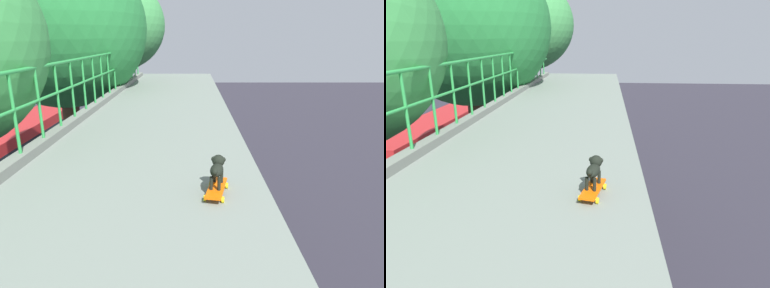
{
  "view_description": "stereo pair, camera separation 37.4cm",
  "coord_description": "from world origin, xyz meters",
  "views": [
    {
      "loc": [
        2.05,
        -0.59,
        7.58
      ],
      "look_at": [
        2.06,
        3.87,
        6.18
      ],
      "focal_mm": 31.69,
      "sensor_mm": 36.0,
      "label": 1
    },
    {
      "loc": [
        2.42,
        -0.58,
        7.58
      ],
      "look_at": [
        2.06,
        3.87,
        6.18
      ],
      "focal_mm": 31.69,
      "sensor_mm": 36.0,
      "label": 2
    }
  ],
  "objects": [
    {
      "name": "small_dog",
      "position": [
        2.32,
        2.78,
        6.26
      ],
      "size": [
        0.2,
        0.38,
        0.31
      ],
      "color": "black",
      "rests_on": "toy_skateboard"
    },
    {
      "name": "toy_skateboard",
      "position": [
        2.31,
        2.72,
        6.04
      ],
      "size": [
        0.29,
        0.57,
        0.09
      ],
      "color": "#F75A07",
      "rests_on": "overpass_deck"
    },
    {
      "name": "roadside_tree_farthest",
      "position": [
        -2.31,
        19.62,
        8.22
      ],
      "size": [
        5.66,
        5.66,
        10.86
      ],
      "color": "brown",
      "rests_on": "ground"
    },
    {
      "name": "roadside_tree_far",
      "position": [
        -2.16,
        10.97,
        7.84
      ],
      "size": [
        5.45,
        5.45,
        10.49
      ],
      "color": "#4B3525",
      "rests_on": "ground"
    },
    {
      "name": "city_bus",
      "position": [
        -7.63,
        17.75,
        1.74
      ],
      "size": [
        2.58,
        10.98,
        3.04
      ],
      "color": "#B31F20",
      "rests_on": "ground"
    }
  ]
}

